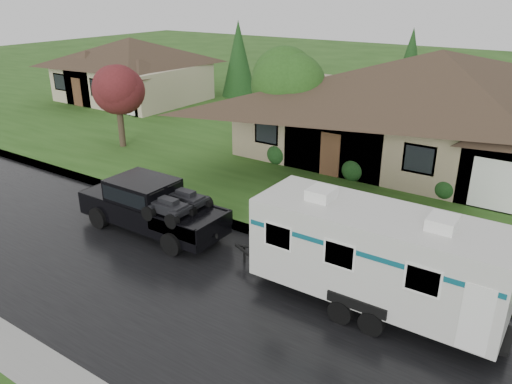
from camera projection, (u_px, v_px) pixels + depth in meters
ground at (240, 266)px, 16.45m from camera, size 140.00×140.00×0.00m
road at (201, 294)px, 14.92m from camera, size 140.00×8.00×0.01m
curb at (276, 238)px, 18.15m from camera, size 140.00×0.50×0.15m
lawn at (397, 150)px, 27.90m from camera, size 140.00×26.00×0.15m
house_main at (442, 96)px, 24.48m from camera, size 19.44×10.80×6.90m
house_far at (132, 64)px, 38.76m from camera, size 10.80×8.64×5.80m
tree_left_green at (286, 86)px, 23.94m from camera, size 3.46×3.46×5.73m
tree_red at (117, 90)px, 27.17m from camera, size 2.75×2.75×4.56m
shrub_row at (398, 177)px, 22.28m from camera, size 13.60×1.00×1.00m
pickup_truck at (150, 204)px, 18.53m from camera, size 5.92×2.25×1.97m
travel_trailer at (377, 254)px, 13.70m from camera, size 7.30×2.57×3.28m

